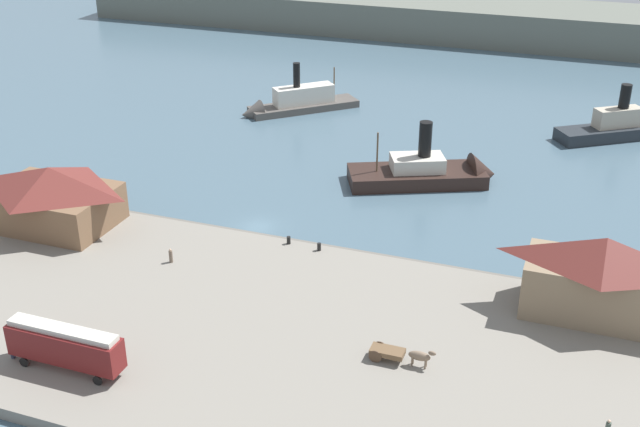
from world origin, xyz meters
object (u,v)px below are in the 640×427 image
at_px(mooring_post_center_west, 319,247).
at_px(ferry_mid_harbor, 627,127).
at_px(street_tram, 65,345).
at_px(pedestrian_near_cart, 171,256).
at_px(mooring_post_east, 289,240).
at_px(ferry_shed_east_terminal, 52,196).
at_px(pedestrian_walking_east, 12,351).
at_px(ferry_shed_west_terminal, 601,277).
at_px(ferry_near_quay, 292,104).
at_px(ferry_approaching_east, 435,173).
at_px(horse_cart, 398,353).

relative_size(mooring_post_center_west, ferry_mid_harbor, 0.05).
height_order(street_tram, pedestrian_near_cart, street_tram).
height_order(mooring_post_east, ferry_mid_harbor, ferry_mid_harbor).
relative_size(ferry_shed_east_terminal, pedestrian_walking_east, 8.54).
bearing_deg(ferry_shed_west_terminal, ferry_near_quay, 135.80).
relative_size(street_tram, ferry_mid_harbor, 0.55).
distance_m(mooring_post_center_west, mooring_post_east, 3.86).
xyz_separation_m(mooring_post_east, ferry_mid_harbor, (35.88, 54.44, -0.00)).
bearing_deg(ferry_mid_harbor, ferry_near_quay, -173.18).
bearing_deg(ferry_shed_west_terminal, ferry_approaching_east, 127.36).
distance_m(horse_cart, pedestrian_walking_east, 34.65).
bearing_deg(horse_cart, ferry_near_quay, 119.24).
xyz_separation_m(street_tram, mooring_post_east, (9.38, 28.56, -2.05)).
bearing_deg(ferry_approaching_east, ferry_near_quay, 144.18).
bearing_deg(ferry_shed_east_terminal, ferry_mid_harbor, 42.77).
height_order(mooring_post_center_west, mooring_post_east, same).
height_order(ferry_shed_east_terminal, ferry_near_quay, ferry_shed_east_terminal).
xyz_separation_m(ferry_shed_east_terminal, ferry_shed_west_terminal, (62.16, 1.46, 0.54)).
height_order(pedestrian_near_cart, mooring_post_center_west, pedestrian_near_cart).
xyz_separation_m(horse_cart, mooring_post_east, (-17.72, 17.61, -0.47)).
height_order(mooring_post_center_west, ferry_mid_harbor, ferry_mid_harbor).
bearing_deg(mooring_post_center_west, horse_cart, -51.27).
bearing_deg(horse_cart, ferry_approaching_east, 98.32).
distance_m(ferry_mid_harbor, ferry_approaching_east, 37.54).
xyz_separation_m(horse_cart, pedestrian_near_cart, (-28.25, 9.13, -0.17)).
relative_size(pedestrian_near_cart, ferry_near_quay, 0.09).
bearing_deg(mooring_post_east, ferry_mid_harbor, 56.61).
bearing_deg(pedestrian_near_cart, ferry_shed_east_terminal, 168.68).
xyz_separation_m(ferry_shed_east_terminal, ferry_approaching_east, (39.64, 30.95, -3.51)).
height_order(street_tram, mooring_post_center_west, street_tram).
distance_m(street_tram, pedestrian_near_cart, 20.19).
relative_size(ferry_shed_east_terminal, mooring_post_center_west, 15.99).
bearing_deg(ferry_approaching_east, ferry_mid_harbor, 49.19).
distance_m(ferry_shed_west_terminal, horse_cart, 21.73).
xyz_separation_m(ferry_shed_east_terminal, mooring_post_east, (28.30, 4.92, -3.30)).
bearing_deg(ferry_shed_west_terminal, mooring_post_center_west, 174.00).
xyz_separation_m(ferry_shed_west_terminal, mooring_post_center_west, (-30.02, 3.16, -3.85)).
distance_m(pedestrian_walking_east, mooring_post_east, 32.61).
height_order(ferry_shed_west_terminal, pedestrian_walking_east, ferry_shed_west_terminal).
height_order(street_tram, mooring_post_east, street_tram).
relative_size(ferry_shed_west_terminal, street_tram, 1.32).
bearing_deg(ferry_shed_west_terminal, pedestrian_walking_east, -152.47).
distance_m(ferry_shed_east_terminal, ferry_approaching_east, 50.41).
relative_size(pedestrian_near_cart, ferry_mid_harbor, 0.08).
bearing_deg(mooring_post_east, pedestrian_walking_east, -117.43).
height_order(ferry_shed_east_terminal, mooring_post_east, ferry_shed_east_terminal).
bearing_deg(pedestrian_walking_east, ferry_shed_west_terminal, 27.53).
distance_m(ferry_shed_east_terminal, horse_cart, 47.82).
bearing_deg(pedestrian_walking_east, street_tram, 3.89).
distance_m(pedestrian_walking_east, ferry_mid_harbor, 97.69).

